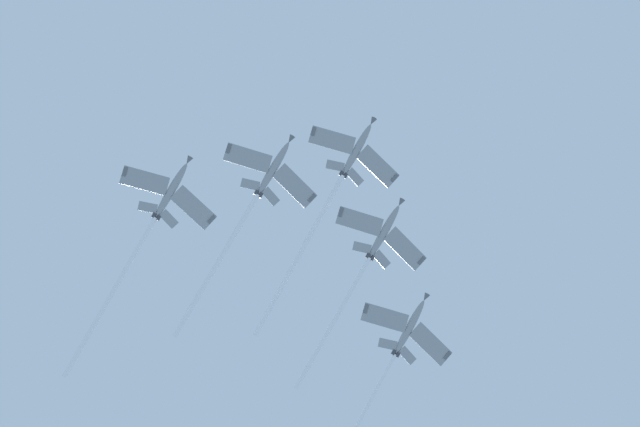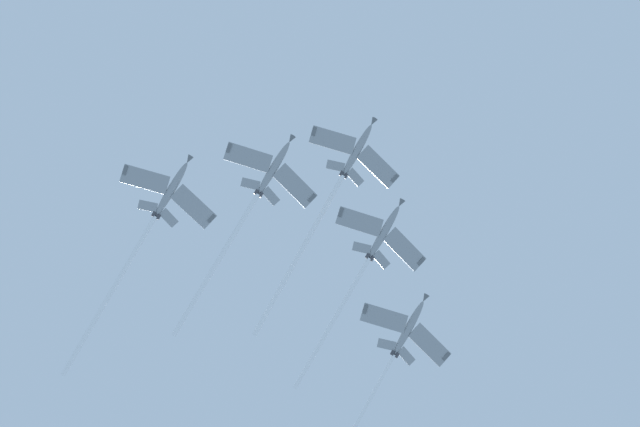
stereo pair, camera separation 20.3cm
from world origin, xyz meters
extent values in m
ellipsoid|color=gray|center=(-20.67, -17.29, 163.45)|extent=(5.47, 11.73, 4.80)
cone|color=#595E60|center=(-18.53, -11.25, 165.40)|extent=(1.76, 2.17, 1.61)
ellipsoid|color=black|center=(-20.06, -15.56, 164.63)|extent=(1.92, 3.11, 1.68)
cube|color=gray|center=(-25.91, -16.21, 163.12)|extent=(9.29, 4.35, 1.24)
cube|color=#595E60|center=(-29.89, -15.15, 163.14)|extent=(0.86, 1.82, 0.64)
cube|color=gray|center=(-15.92, -19.75, 163.12)|extent=(9.44, 7.89, 1.24)
cube|color=#595E60|center=(-12.16, -21.42, 163.14)|extent=(1.55, 1.85, 0.64)
cube|color=gray|center=(-24.42, -21.04, 161.99)|extent=(3.64, 1.86, 0.68)
cube|color=gray|center=(-20.12, -22.56, 161.99)|extent=(3.93, 3.59, 0.68)
cube|color=#595E60|center=(-22.34, -22.00, 163.39)|extent=(1.21, 2.99, 3.38)
cylinder|color=#38383D|center=(-22.94, -22.34, 161.66)|extent=(1.15, 1.39, 1.06)
cylinder|color=#38383D|center=(-22.09, -22.64, 161.66)|extent=(1.15, 1.39, 1.06)
cylinder|color=white|center=(-28.31, -38.86, 156.37)|extent=(12.54, 33.02, 11.46)
ellipsoid|color=gray|center=(-36.01, -23.46, 158.20)|extent=(5.20, 11.78, 4.81)
cone|color=#595E60|center=(-34.02, -17.37, 160.16)|extent=(1.72, 2.16, 1.62)
ellipsoid|color=black|center=(-35.44, -21.72, 159.39)|extent=(1.86, 3.11, 1.68)
cube|color=gray|center=(-41.27, -22.51, 157.87)|extent=(9.23, 4.13, 1.24)
cube|color=#595E60|center=(-45.27, -21.55, 157.90)|extent=(0.82, 1.80, 0.64)
cube|color=gray|center=(-31.20, -25.80, 157.87)|extent=(9.49, 7.75, 1.24)
cube|color=#595E60|center=(-27.40, -27.38, 157.90)|extent=(1.53, 1.86, 0.64)
cube|color=gray|center=(-39.66, -27.30, 156.74)|extent=(3.60, 1.77, 0.68)
cube|color=gray|center=(-35.32, -28.71, 156.74)|extent=(3.95, 3.55, 0.68)
cube|color=#595E60|center=(-37.56, -28.21, 158.14)|extent=(1.14, 3.02, 3.38)
cylinder|color=#38383D|center=(-38.15, -28.56, 156.41)|extent=(1.13, 1.38, 1.06)
cylinder|color=#38383D|center=(-37.29, -28.84, 156.41)|extent=(1.13, 1.38, 1.06)
cylinder|color=white|center=(-42.07, -42.03, 152.13)|extent=(9.53, 26.83, 9.33)
ellipsoid|color=gray|center=(-12.31, -31.80, 158.10)|extent=(5.26, 11.78, 4.79)
cone|color=#595E60|center=(-10.29, -25.72, 160.05)|extent=(1.73, 2.16, 1.61)
ellipsoid|color=black|center=(-11.73, -30.06, 159.28)|extent=(1.88, 3.11, 1.68)
cube|color=gray|center=(-17.57, -30.83, 157.77)|extent=(9.24, 4.18, 1.24)
cube|color=#595E60|center=(-21.56, -29.85, 157.80)|extent=(0.83, 1.81, 0.64)
cube|color=gray|center=(-7.51, -34.17, 157.77)|extent=(9.48, 7.78, 1.24)
cube|color=#595E60|center=(-3.72, -35.77, 157.80)|extent=(1.53, 1.86, 0.64)
cube|color=gray|center=(-15.98, -35.63, 156.64)|extent=(3.61, 1.79, 0.68)
cube|color=gray|center=(-11.65, -37.06, 156.64)|extent=(3.95, 3.56, 0.68)
cube|color=#595E60|center=(-13.88, -36.55, 158.04)|extent=(1.15, 3.01, 3.38)
cylinder|color=#38383D|center=(-14.47, -36.90, 156.32)|extent=(1.13, 1.38, 1.06)
cylinder|color=#38383D|center=(-13.62, -37.19, 156.32)|extent=(1.13, 1.38, 1.06)
cylinder|color=white|center=(-18.80, -51.39, 151.72)|extent=(10.47, 28.93, 10.06)
ellipsoid|color=gray|center=(-53.13, -31.68, 154.10)|extent=(5.28, 11.75, 4.90)
cone|color=#595E60|center=(-51.10, -25.62, 156.11)|extent=(1.74, 2.17, 1.62)
ellipsoid|color=black|center=(-52.55, -29.95, 155.30)|extent=(1.88, 3.11, 1.70)
cube|color=gray|center=(-58.39, -30.69, 153.77)|extent=(9.25, 4.19, 1.27)
cube|color=#595E60|center=(-62.38, -29.69, 153.79)|extent=(0.84, 1.80, 0.65)
cube|color=gray|center=(-48.34, -34.06, 153.77)|extent=(9.47, 7.78, 1.27)
cube|color=#595E60|center=(-44.55, -35.66, 153.79)|extent=(1.53, 1.85, 0.65)
cube|color=gray|center=(-56.81, -35.48, 152.60)|extent=(3.62, 1.80, 0.69)
cube|color=gray|center=(-52.48, -36.92, 152.60)|extent=(3.94, 3.56, 0.69)
cube|color=#595E60|center=(-54.72, -36.42, 154.00)|extent=(1.16, 3.02, 3.39)
cylinder|color=#38383D|center=(-55.30, -36.75, 152.27)|extent=(1.14, 1.39, 1.06)
cylinder|color=#38383D|center=(-54.45, -37.04, 152.27)|extent=(1.14, 1.39, 1.06)
cylinder|color=white|center=(-59.10, -49.49, 148.09)|extent=(9.11, 25.28, 8.95)
ellipsoid|color=gray|center=(-2.58, -49.19, 155.46)|extent=(5.52, 11.74, 4.69)
cone|color=#595E60|center=(-0.40, -43.14, 157.35)|extent=(1.76, 2.17, 1.60)
ellipsoid|color=black|center=(-1.95, -47.45, 156.63)|extent=(1.93, 3.11, 1.65)
cube|color=gray|center=(-7.81, -48.09, 155.14)|extent=(9.31, 4.39, 1.21)
cube|color=#595E60|center=(-11.78, -47.01, 155.17)|extent=(0.87, 1.82, 0.62)
cube|color=gray|center=(2.16, -51.68, 155.14)|extent=(9.43, 7.92, 1.21)
cube|color=#595E60|center=(5.91, -53.36, 155.17)|extent=(1.56, 1.85, 0.62)
cube|color=gray|center=(-6.34, -52.93, 154.05)|extent=(3.65, 1.88, 0.66)
cube|color=gray|center=(-2.05, -54.47, 154.05)|extent=(3.93, 3.60, 0.66)
cube|color=#595E60|center=(-4.26, -53.90, 155.45)|extent=(1.21, 2.97, 3.36)
cylinder|color=#38383D|center=(-4.87, -54.25, 153.73)|extent=(1.15, 1.39, 1.05)
cylinder|color=#38383D|center=(-4.02, -54.55, 153.73)|extent=(1.15, 1.39, 1.05)
cylinder|color=white|center=(-10.00, -69.89, 148.90)|extent=(12.01, 31.21, 10.50)
camera|label=1|loc=(-3.98, -12.69, 1.99)|focal=45.35mm
camera|label=2|loc=(-3.84, -12.85, 1.99)|focal=45.35mm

